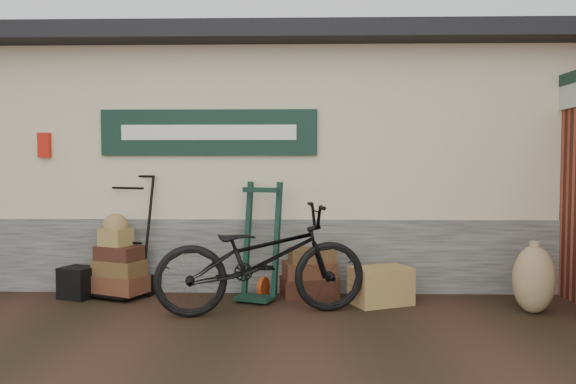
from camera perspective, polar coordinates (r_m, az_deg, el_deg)
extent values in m
plane|color=black|center=(6.04, -6.56, -12.28)|extent=(80.00, 80.00, 0.00)
cube|color=#4C4C47|center=(8.63, -4.04, -4.59)|extent=(14.00, 3.54, 0.90)
cube|color=beige|center=(8.56, -4.07, 5.41)|extent=(14.00, 3.50, 2.10)
cube|color=black|center=(8.54, -4.20, 13.19)|extent=(14.40, 4.10, 0.20)
cube|color=black|center=(6.84, -8.03, 6.00)|extent=(2.60, 0.06, 0.55)
cube|color=white|center=(6.80, -8.08, 6.02)|extent=(2.10, 0.01, 0.18)
cube|color=red|center=(7.42, -23.48, 4.39)|extent=(0.14, 0.10, 0.30)
cube|color=olive|center=(6.47, 9.42, -9.37)|extent=(0.75, 0.63, 0.42)
cube|color=black|center=(7.10, -20.56, -8.61)|extent=(0.46, 0.43, 0.37)
imported|color=black|center=(5.90, -2.76, -6.21)|extent=(1.19, 2.32, 1.29)
ellipsoid|color=olive|center=(6.52, 23.70, -8.13)|extent=(0.50, 0.43, 0.72)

